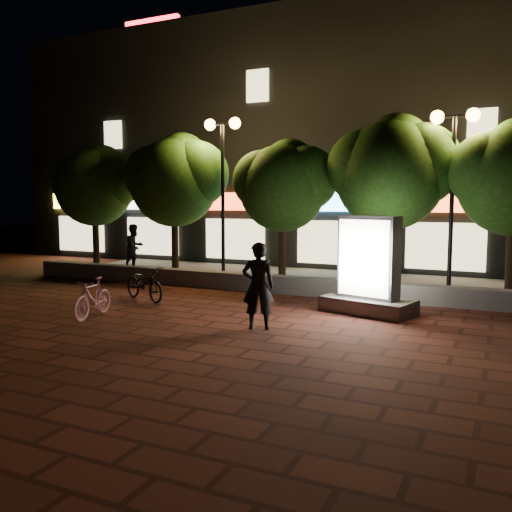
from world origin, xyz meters
The scene contains 15 objects.
ground centered at (0.00, 0.00, 0.00)m, with size 80.00×80.00×0.00m, color #5C261D.
retaining_wall centered at (0.00, 4.00, 0.25)m, with size 16.00×0.45×0.50m, color slate.
sidewalk centered at (0.00, 6.50, 0.04)m, with size 16.00×5.00×0.08m, color slate.
building_block centered at (-0.01, 12.99, 5.00)m, with size 28.00×8.12×11.30m.
tree_far_left centered at (-6.95, 5.46, 3.29)m, with size 3.36×2.80×4.63m.
tree_left centered at (-3.45, 5.46, 3.44)m, with size 3.60×3.00×4.89m.
tree_mid centered at (0.55, 5.46, 3.22)m, with size 3.24×2.70×4.50m.
tree_right centered at (3.86, 5.46, 3.57)m, with size 3.72×3.10×5.07m.
street_lamp_left centered at (-1.50, 5.20, 4.03)m, with size 1.26×0.36×5.18m.
street_lamp_right centered at (5.50, 5.20, 3.89)m, with size 1.26×0.36×4.98m.
ad_kiosk centered at (3.96, 2.34, 0.93)m, with size 2.34×1.60×2.31m.
scooter_pink centered at (-1.62, -0.80, 0.45)m, with size 0.42×1.50×0.90m, color #C87C9E.
rider centered at (2.27, -0.23, 0.91)m, with size 0.67×0.44×1.83m, color black.
scooter_parked centered at (-1.83, 1.39, 0.46)m, with size 0.62×1.77×0.93m, color black.
pedestrian centered at (-5.76, 6.08, 0.92)m, with size 0.82×0.64×1.69m, color black.
Camera 1 is at (6.88, -10.21, 2.70)m, focal length 37.82 mm.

